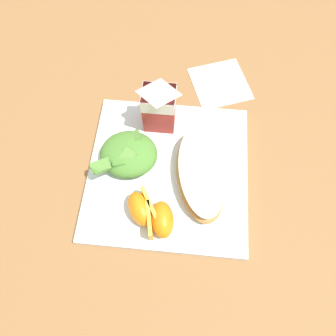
{
  "coord_description": "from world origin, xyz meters",
  "views": [
    {
      "loc": [
        0.02,
        -0.22,
        0.51
      ],
      "look_at": [
        0.0,
        0.0,
        0.03
      ],
      "focal_mm": 32.79,
      "sensor_mm": 36.0,
      "label": 1
    }
  ],
  "objects_px": {
    "orange_wedge_front": "(141,208)",
    "orange_wedge_middle": "(158,219)",
    "milk_carton": "(159,104)",
    "paper_napkin": "(220,83)",
    "cheesy_pizza_bread": "(201,174)",
    "green_salad_pile": "(128,154)",
    "white_plate": "(168,172)"
  },
  "relations": [
    {
      "from": "white_plate",
      "to": "cheesy_pizza_bread",
      "type": "distance_m",
      "value": 0.06
    },
    {
      "from": "orange_wedge_front",
      "to": "white_plate",
      "type": "bearing_deg",
      "value": 65.85
    },
    {
      "from": "white_plate",
      "to": "cheesy_pizza_bread",
      "type": "bearing_deg",
      "value": -9.96
    },
    {
      "from": "orange_wedge_middle",
      "to": "milk_carton",
      "type": "bearing_deg",
      "value": 95.47
    },
    {
      "from": "cheesy_pizza_bread",
      "to": "orange_wedge_middle",
      "type": "bearing_deg",
      "value": -126.56
    },
    {
      "from": "orange_wedge_front",
      "to": "orange_wedge_middle",
      "type": "relative_size",
      "value": 1.06
    },
    {
      "from": "paper_napkin",
      "to": "orange_wedge_middle",
      "type": "bearing_deg",
      "value": -107.17
    },
    {
      "from": "cheesy_pizza_bread",
      "to": "orange_wedge_front",
      "type": "distance_m",
      "value": 0.12
    },
    {
      "from": "orange_wedge_front",
      "to": "green_salad_pile",
      "type": "bearing_deg",
      "value": 110.25
    },
    {
      "from": "green_salad_pile",
      "to": "milk_carton",
      "type": "xyz_separation_m",
      "value": [
        0.05,
        0.08,
        0.04
      ]
    },
    {
      "from": "cheesy_pizza_bread",
      "to": "green_salad_pile",
      "type": "distance_m",
      "value": 0.13
    },
    {
      "from": "cheesy_pizza_bread",
      "to": "paper_napkin",
      "type": "distance_m",
      "value": 0.23
    },
    {
      "from": "white_plate",
      "to": "orange_wedge_front",
      "type": "distance_m",
      "value": 0.09
    },
    {
      "from": "milk_carton",
      "to": "green_salad_pile",
      "type": "bearing_deg",
      "value": -119.43
    },
    {
      "from": "milk_carton",
      "to": "orange_wedge_front",
      "type": "xyz_separation_m",
      "value": [
        -0.01,
        -0.18,
        -0.04
      ]
    },
    {
      "from": "cheesy_pizza_bread",
      "to": "paper_napkin",
      "type": "relative_size",
      "value": 1.66
    },
    {
      "from": "milk_carton",
      "to": "orange_wedge_front",
      "type": "distance_m",
      "value": 0.18
    },
    {
      "from": "white_plate",
      "to": "green_salad_pile",
      "type": "distance_m",
      "value": 0.08
    },
    {
      "from": "cheesy_pizza_bread",
      "to": "orange_wedge_middle",
      "type": "xyz_separation_m",
      "value": [
        -0.06,
        -0.08,
        0.0
      ]
    },
    {
      "from": "green_salad_pile",
      "to": "milk_carton",
      "type": "bearing_deg",
      "value": 60.57
    },
    {
      "from": "white_plate",
      "to": "orange_wedge_middle",
      "type": "distance_m",
      "value": 0.1
    },
    {
      "from": "orange_wedge_front",
      "to": "orange_wedge_middle",
      "type": "distance_m",
      "value": 0.03
    },
    {
      "from": "cheesy_pizza_bread",
      "to": "paper_napkin",
      "type": "height_order",
      "value": "cheesy_pizza_bread"
    },
    {
      "from": "white_plate",
      "to": "orange_wedge_front",
      "type": "bearing_deg",
      "value": -114.15
    },
    {
      "from": "milk_carton",
      "to": "white_plate",
      "type": "bearing_deg",
      "value": -75.66
    },
    {
      "from": "cheesy_pizza_bread",
      "to": "green_salad_pile",
      "type": "bearing_deg",
      "value": 168.7
    },
    {
      "from": "cheesy_pizza_bread",
      "to": "orange_wedge_front",
      "type": "bearing_deg",
      "value": -142.93
    },
    {
      "from": "milk_carton",
      "to": "paper_napkin",
      "type": "bearing_deg",
      "value": 45.81
    },
    {
      "from": "orange_wedge_front",
      "to": "orange_wedge_middle",
      "type": "height_order",
      "value": "same"
    },
    {
      "from": "cheesy_pizza_bread",
      "to": "orange_wedge_middle",
      "type": "distance_m",
      "value": 0.11
    },
    {
      "from": "white_plate",
      "to": "paper_napkin",
      "type": "height_order",
      "value": "white_plate"
    },
    {
      "from": "milk_carton",
      "to": "orange_wedge_middle",
      "type": "xyz_separation_m",
      "value": [
        0.02,
        -0.19,
        -0.04
      ]
    }
  ]
}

